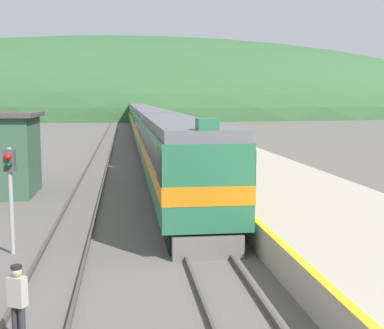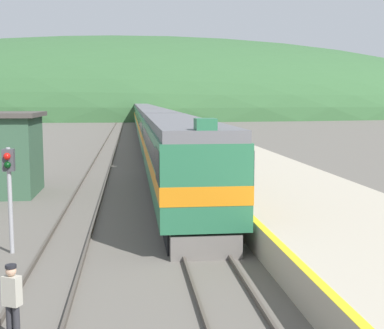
{
  "view_description": "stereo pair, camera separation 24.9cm",
  "coord_description": "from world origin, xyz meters",
  "px_view_note": "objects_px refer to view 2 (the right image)",
  "views": [
    {
      "loc": [
        -2.55,
        0.99,
        4.98
      ],
      "look_at": [
        0.13,
        22.07,
        2.38
      ],
      "focal_mm": 50.0,
      "sensor_mm": 36.0,
      "label": 1
    },
    {
      "loc": [
        -2.3,
        0.96,
        4.98
      ],
      "look_at": [
        0.13,
        22.07,
        2.38
      ],
      "focal_mm": 50.0,
      "sensor_mm": 36.0,
      "label": 2
    }
  ],
  "objects_px": {
    "express_train_lead_car": "(178,156)",
    "track_worker": "(12,299)",
    "carriage_second": "(157,131)",
    "carriage_fourth": "(145,116)",
    "signal_post_siding": "(9,177)",
    "carriage_third": "(149,122)",
    "carriage_fifth": "(142,113)"
  },
  "relations": [
    {
      "from": "carriage_fourth",
      "to": "track_worker",
      "type": "xyz_separation_m",
      "value": [
        -4.75,
        -76.78,
        -1.26
      ]
    },
    {
      "from": "express_train_lead_car",
      "to": "signal_post_siding",
      "type": "xyz_separation_m",
      "value": [
        -6.19,
        -8.59,
        0.29
      ]
    },
    {
      "from": "carriage_second",
      "to": "carriage_third",
      "type": "xyz_separation_m",
      "value": [
        0.0,
        20.2,
        0.0
      ]
    },
    {
      "from": "express_train_lead_car",
      "to": "carriage_fifth",
      "type": "xyz_separation_m",
      "value": [
        0.0,
        81.75,
        -0.01
      ]
    },
    {
      "from": "signal_post_siding",
      "to": "express_train_lead_car",
      "type": "bearing_deg",
      "value": 54.2
    },
    {
      "from": "express_train_lead_car",
      "to": "carriage_third",
      "type": "xyz_separation_m",
      "value": [
        0.0,
        41.35,
        -0.01
      ]
    },
    {
      "from": "carriage_second",
      "to": "track_worker",
      "type": "bearing_deg",
      "value": -97.45
    },
    {
      "from": "carriage_third",
      "to": "carriage_fifth",
      "type": "relative_size",
      "value": 1.0
    },
    {
      "from": "express_train_lead_car",
      "to": "track_worker",
      "type": "xyz_separation_m",
      "value": [
        -4.75,
        -15.23,
        -1.27
      ]
    },
    {
      "from": "carriage_fourth",
      "to": "track_worker",
      "type": "bearing_deg",
      "value": -93.54
    },
    {
      "from": "carriage_second",
      "to": "carriage_third",
      "type": "distance_m",
      "value": 20.2
    },
    {
      "from": "express_train_lead_car",
      "to": "carriage_second",
      "type": "relative_size",
      "value": 1.07
    },
    {
      "from": "express_train_lead_car",
      "to": "signal_post_siding",
      "type": "bearing_deg",
      "value": -125.8
    },
    {
      "from": "carriage_second",
      "to": "signal_post_siding",
      "type": "xyz_separation_m",
      "value": [
        -6.19,
        -29.73,
        0.3
      ]
    },
    {
      "from": "express_train_lead_car",
      "to": "track_worker",
      "type": "distance_m",
      "value": 16.0
    },
    {
      "from": "track_worker",
      "to": "carriage_fourth",
      "type": "bearing_deg",
      "value": 86.46
    },
    {
      "from": "carriage_fifth",
      "to": "signal_post_siding",
      "type": "xyz_separation_m",
      "value": [
        -6.19,
        -90.34,
        0.3
      ]
    },
    {
      "from": "carriage_second",
      "to": "carriage_fifth",
      "type": "distance_m",
      "value": 60.61
    },
    {
      "from": "carriage_third",
      "to": "signal_post_siding",
      "type": "distance_m",
      "value": 50.32
    },
    {
      "from": "carriage_fourth",
      "to": "signal_post_siding",
      "type": "distance_m",
      "value": 70.41
    },
    {
      "from": "carriage_second",
      "to": "track_worker",
      "type": "distance_m",
      "value": 36.7
    },
    {
      "from": "carriage_fourth",
      "to": "carriage_third",
      "type": "bearing_deg",
      "value": -90.0
    },
    {
      "from": "carriage_fifth",
      "to": "track_worker",
      "type": "xyz_separation_m",
      "value": [
        -4.75,
        -96.98,
        -1.26
      ]
    },
    {
      "from": "carriage_second",
      "to": "carriage_fifth",
      "type": "height_order",
      "value": "same"
    },
    {
      "from": "signal_post_siding",
      "to": "carriage_fourth",
      "type": "bearing_deg",
      "value": 84.95
    },
    {
      "from": "carriage_fourth",
      "to": "carriage_fifth",
      "type": "height_order",
      "value": "same"
    },
    {
      "from": "express_train_lead_car",
      "to": "signal_post_siding",
      "type": "distance_m",
      "value": 10.59
    },
    {
      "from": "express_train_lead_car",
      "to": "carriage_second",
      "type": "xyz_separation_m",
      "value": [
        0.0,
        21.15,
        -0.01
      ]
    },
    {
      "from": "carriage_second",
      "to": "express_train_lead_car",
      "type": "bearing_deg",
      "value": -90.0
    },
    {
      "from": "signal_post_siding",
      "to": "carriage_second",
      "type": "bearing_deg",
      "value": 78.23
    },
    {
      "from": "carriage_second",
      "to": "carriage_fourth",
      "type": "height_order",
      "value": "same"
    },
    {
      "from": "signal_post_siding",
      "to": "carriage_fifth",
      "type": "bearing_deg",
      "value": 86.08
    }
  ]
}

